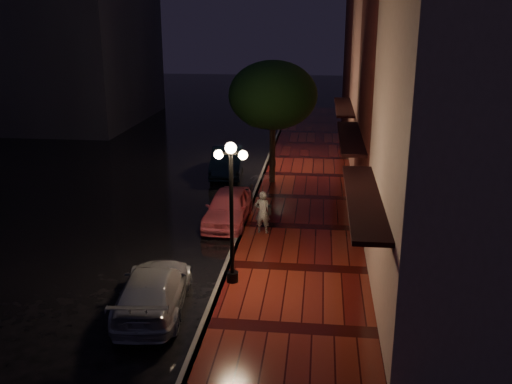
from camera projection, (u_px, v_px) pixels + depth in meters
The scene contains 15 objects.
ground at pixel (243, 227), 22.15m from camera, with size 120.00×120.00×0.00m, color black.
sidewalk at pixel (301, 228), 21.89m from camera, with size 4.50×60.00×0.15m, color #410D0B.
curb at pixel (243, 226), 22.13m from camera, with size 0.25×60.00×0.15m, color #595451.
storefront_near at pixel (484, 165), 14.44m from camera, with size 5.00×8.00×8.50m, color gray.
storefront_mid at pixel (432, 81), 21.66m from camera, with size 5.00×8.00×11.00m, color #511914.
storefront_far at pixel (402, 84), 29.55m from camera, with size 5.00×8.00×9.00m, color #8C5951.
storefront_extra at pixel (384, 60), 38.89m from camera, with size 5.00×12.00×10.00m, color #511914.
streetlamp_near at pixel (231, 205), 16.60m from camera, with size 0.96×0.36×4.31m.
streetlamp_far at pixel (273, 121), 29.89m from camera, with size 0.96×0.36×4.31m.
street_tree at pixel (273, 97), 26.52m from camera, with size 4.16×4.16×5.80m.
pink_car at pixel (228, 207), 22.38m from camera, with size 1.60×3.97×1.35m, color #EE6271.
navy_car at pixel (227, 161), 29.31m from camera, with size 1.51×4.34×1.43m, color black.
silver_car at pixel (153, 290), 15.74m from camera, with size 1.77×4.36×1.27m, color #9C9DA4.
woman_with_umbrella at pixel (263, 194), 20.80m from camera, with size 0.93×0.95×2.25m.
parking_meter at pixel (252, 195), 23.30m from camera, with size 0.11×0.09×1.18m.
Camera 1 is at (2.86, -20.56, 7.87)m, focal length 40.00 mm.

